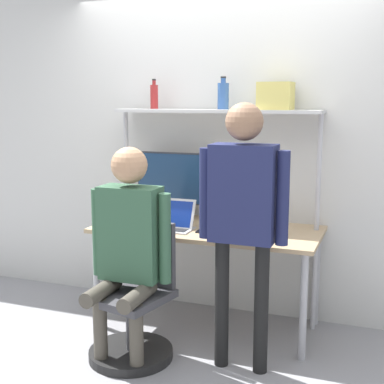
# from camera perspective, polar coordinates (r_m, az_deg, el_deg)

# --- Properties ---
(ground_plane) EXTENTS (12.00, 12.00, 0.00)m
(ground_plane) POSITION_cam_1_polar(r_m,az_deg,el_deg) (3.89, -0.36, -16.11)
(ground_plane) COLOR gray
(wall_back) EXTENTS (8.00, 0.06, 2.70)m
(wall_back) POSITION_cam_1_polar(r_m,az_deg,el_deg) (4.26, 3.43, 5.09)
(wall_back) COLOR silver
(wall_back) RESTS_ON ground_plane
(desk) EXTENTS (1.66, 0.74, 0.76)m
(desk) POSITION_cam_1_polar(r_m,az_deg,el_deg) (3.99, 1.63, -4.90)
(desk) COLOR tan
(desk) RESTS_ON ground_plane
(shelf_unit) EXTENTS (1.58, 0.30, 1.63)m
(shelf_unit) POSITION_cam_1_polar(r_m,az_deg,el_deg) (4.07, 2.65, 5.64)
(shelf_unit) COLOR silver
(shelf_unit) RESTS_ON ground_plane
(monitor) EXTENTS (0.61, 0.23, 0.53)m
(monitor) POSITION_cam_1_polar(r_m,az_deg,el_deg) (4.22, -2.10, 1.09)
(monitor) COLOR #333338
(monitor) RESTS_ON desk
(laptop) EXTENTS (0.31, 0.23, 0.21)m
(laptop) POSITION_cam_1_polar(r_m,az_deg,el_deg) (3.92, -2.05, -3.09)
(laptop) COLOR #BCBCC1
(laptop) RESTS_ON desk
(cell_phone) EXTENTS (0.07, 0.15, 0.01)m
(cell_phone) POSITION_cam_1_polar(r_m,az_deg,el_deg) (3.87, 1.21, -4.11)
(cell_phone) COLOR black
(cell_phone) RESTS_ON desk
(office_chair) EXTENTS (0.56, 0.56, 0.90)m
(office_chair) POSITION_cam_1_polar(r_m,az_deg,el_deg) (3.68, -6.18, -13.08)
(office_chair) COLOR black
(office_chair) RESTS_ON ground_plane
(person_seated) EXTENTS (0.56, 0.48, 1.41)m
(person_seated) POSITION_cam_1_polar(r_m,az_deg,el_deg) (3.46, -6.81, -4.82)
(person_seated) COLOR #4C473D
(person_seated) RESTS_ON ground_plane
(person_standing) EXTENTS (0.56, 0.23, 1.69)m
(person_standing) POSITION_cam_1_polar(r_m,az_deg,el_deg) (3.27, 5.46, -1.18)
(person_standing) COLOR black
(person_standing) RESTS_ON ground_plane
(bottle_red) EXTENTS (0.06, 0.06, 0.23)m
(bottle_red) POSITION_cam_1_polar(r_m,az_deg,el_deg) (4.25, -4.06, 10.16)
(bottle_red) COLOR maroon
(bottle_red) RESTS_ON shelf_unit
(bottle_blue) EXTENTS (0.08, 0.08, 0.24)m
(bottle_blue) POSITION_cam_1_polar(r_m,az_deg,el_deg) (4.05, 3.35, 10.25)
(bottle_blue) COLOR #335999
(bottle_blue) RESTS_ON shelf_unit
(storage_box) EXTENTS (0.24, 0.21, 0.20)m
(storage_box) POSITION_cam_1_polar(r_m,az_deg,el_deg) (3.95, 8.92, 10.09)
(storage_box) COLOR #DBCC66
(storage_box) RESTS_ON shelf_unit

